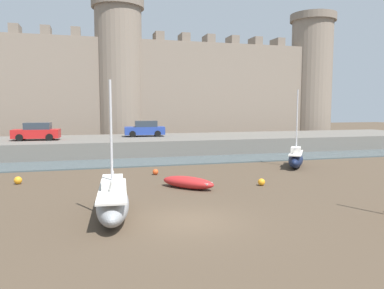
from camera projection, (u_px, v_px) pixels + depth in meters
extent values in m
plane|color=#4C3D2D|center=(190.00, 221.00, 14.95)|extent=(160.00, 160.00, 0.00)
cube|color=#47565B|center=(138.00, 162.00, 30.50)|extent=(80.00, 4.50, 0.10)
cube|color=#666059|center=(129.00, 145.00, 37.38)|extent=(66.81, 10.00, 1.50)
cube|color=gray|center=(119.00, 92.00, 47.07)|extent=(54.81, 2.80, 12.86)
cylinder|color=gray|center=(119.00, 77.00, 46.88)|extent=(5.74, 5.74, 16.64)
cylinder|color=#796B5D|center=(118.00, 4.00, 45.99)|extent=(6.43, 6.43, 1.00)
cylinder|color=gray|center=(311.00, 81.00, 54.11)|extent=(5.74, 5.74, 16.64)
cylinder|color=#796B5D|center=(313.00, 18.00, 53.23)|extent=(6.43, 6.43, 1.00)
cube|color=gray|center=(15.00, 30.00, 43.26)|extent=(1.10, 2.52, 1.10)
cube|color=gray|center=(46.00, 32.00, 44.15)|extent=(1.10, 2.52, 1.10)
cube|color=gray|center=(76.00, 33.00, 45.04)|extent=(1.10, 2.52, 1.10)
cube|color=gray|center=(158.00, 37.00, 47.70)|extent=(1.10, 2.52, 1.10)
cube|color=gray|center=(184.00, 38.00, 48.59)|extent=(1.10, 2.52, 1.10)
cube|color=gray|center=(209.00, 40.00, 49.47)|extent=(1.10, 2.52, 1.10)
cube|color=gray|center=(232.00, 41.00, 50.36)|extent=(1.10, 2.52, 1.10)
cube|color=gray|center=(255.00, 42.00, 51.25)|extent=(1.10, 2.52, 1.10)
cube|color=gray|center=(277.00, 43.00, 52.14)|extent=(1.10, 2.52, 1.10)
ellipsoid|color=gray|center=(113.00, 203.00, 15.38)|extent=(1.74, 5.36, 1.19)
cube|color=silver|center=(112.00, 190.00, 15.33)|extent=(1.49, 4.71, 0.08)
cube|color=silver|center=(113.00, 182.00, 15.69)|extent=(0.97, 1.54, 0.44)
cylinder|color=silver|center=(111.00, 136.00, 14.84)|extent=(0.10, 0.10, 4.43)
cylinder|color=silver|center=(113.00, 176.00, 15.79)|extent=(0.27, 2.37, 0.08)
ellipsoid|color=red|center=(188.00, 182.00, 20.96)|extent=(3.00, 3.09, 0.67)
ellipsoid|color=#F23939|center=(188.00, 181.00, 20.96)|extent=(2.43, 2.50, 0.37)
cube|color=beige|center=(184.00, 180.00, 21.08)|extent=(0.78, 0.75, 0.06)
cube|color=beige|center=(208.00, 183.00, 20.30)|extent=(0.61, 0.60, 0.08)
ellipsoid|color=#141E3D|center=(296.00, 160.00, 28.29)|extent=(3.22, 4.10, 1.13)
cube|color=silver|center=(296.00, 153.00, 28.24)|extent=(2.81, 3.59, 0.08)
cube|color=silver|center=(296.00, 150.00, 27.91)|extent=(1.23, 1.36, 0.44)
cylinder|color=silver|center=(297.00, 121.00, 28.19)|extent=(0.10, 0.10, 4.72)
cylinder|color=silver|center=(296.00, 147.00, 27.79)|extent=(1.12, 1.62, 0.08)
sphere|color=#E04C1E|center=(155.00, 172.00, 25.16)|extent=(0.39, 0.39, 0.39)
sphere|color=orange|center=(18.00, 180.00, 22.10)|extent=(0.46, 0.46, 0.46)
sphere|color=orange|center=(261.00, 182.00, 21.70)|extent=(0.41, 0.41, 0.41)
cube|color=red|center=(36.00, 134.00, 34.35)|extent=(4.21, 1.99, 0.80)
cube|color=#2D3842|center=(38.00, 126.00, 34.31)|extent=(2.36, 1.65, 0.64)
cylinder|color=black|center=(19.00, 138.00, 33.30)|extent=(0.65, 0.23, 0.64)
cylinder|color=black|center=(24.00, 136.00, 34.96)|extent=(0.65, 0.23, 0.64)
cylinder|color=black|center=(49.00, 137.00, 33.79)|extent=(0.65, 0.23, 0.64)
cylinder|color=black|center=(53.00, 136.00, 35.45)|extent=(0.65, 0.23, 0.64)
cube|color=#263F99|center=(145.00, 131.00, 38.77)|extent=(4.21, 1.99, 0.80)
cube|color=#2D3842|center=(146.00, 124.00, 38.73)|extent=(2.36, 1.65, 0.64)
cylinder|color=black|center=(133.00, 134.00, 37.73)|extent=(0.65, 0.23, 0.64)
cylinder|color=black|center=(132.00, 133.00, 39.38)|extent=(0.65, 0.23, 0.64)
cylinder|color=black|center=(158.00, 134.00, 38.22)|extent=(0.65, 0.23, 0.64)
cylinder|color=black|center=(156.00, 133.00, 39.88)|extent=(0.65, 0.23, 0.64)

